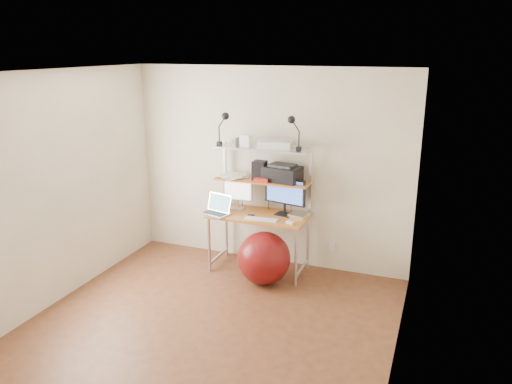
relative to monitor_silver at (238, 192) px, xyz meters
The scene contains 20 objects.
room 1.62m from the monitor_silver, 78.10° to the right, with size 3.60×3.60×3.60m.
computer_desk 0.33m from the monitor_silver, ahead, with size 1.20×0.60×1.57m.
wall_outlet 1.37m from the monitor_silver, 10.82° to the left, with size 0.08×0.01×0.12m, color silver.
monitor_silver is the anchor object (origin of this frame).
monitor_black 0.62m from the monitor_silver, ahead, with size 0.54×0.19×0.54m.
laptop 0.36m from the monitor_silver, 121.06° to the right, with size 0.40×0.36×0.30m.
keyboard 0.56m from the monitor_silver, 35.20° to the right, with size 0.39×0.11×0.01m, color silver.
mouse 0.86m from the monitor_silver, 20.66° to the right, with size 0.09×0.05×0.02m, color silver.
mac_mini 0.83m from the monitor_silver, ahead, with size 0.21×0.21×0.04m, color silver.
phone 0.42m from the monitor_silver, 43.14° to the right, with size 0.08×0.14×0.01m, color black.
printer 0.64m from the monitor_silver, ahead, with size 0.48×0.36×0.21m.
nas_cube 0.42m from the monitor_silver, ahead, with size 0.16×0.16×0.23m, color black.
red_box 0.42m from the monitor_silver, 15.75° to the right, with size 0.17×0.11×0.05m, color red.
scanner 0.80m from the monitor_silver, ahead, with size 0.43×0.31×0.10m.
box_white 0.67m from the monitor_silver, 16.00° to the right, with size 0.13×0.10×0.15m, color silver.
box_grey 0.64m from the monitor_silver, 39.49° to the left, with size 0.09×0.09×0.09m, color #2E2E30.
clip_lamp_left 0.90m from the monitor_silver, 150.46° to the right, with size 0.16×0.09×0.41m.
clip_lamp_right 1.14m from the monitor_silver, ahead, with size 0.16×0.09×0.41m.
exercise_ball 0.93m from the monitor_silver, 40.40° to the right, with size 0.63×0.63×0.63m, color maroon.
paper_stack 0.21m from the monitor_silver, behind, with size 0.42×0.42×0.03m.
Camera 1 is at (2.04, -3.98, 2.71)m, focal length 35.00 mm.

